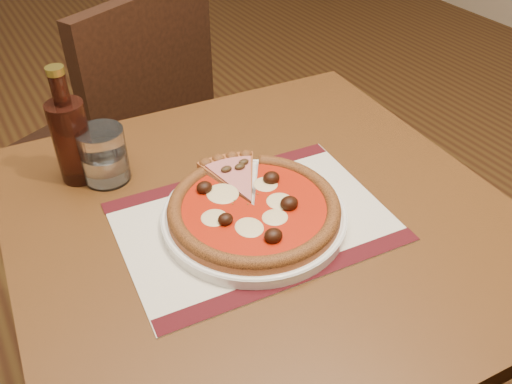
{
  "coord_description": "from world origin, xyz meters",
  "views": [
    {
      "loc": [
        -0.71,
        -1.38,
        1.33
      ],
      "look_at": [
        -0.34,
        -0.78,
        0.78
      ],
      "focal_mm": 38.0,
      "sensor_mm": 36.0,
      "label": 1
    }
  ],
  "objects_px": {
    "table": "(262,256)",
    "water_glass": "(104,155)",
    "plate": "(254,217)",
    "pizza": "(254,208)",
    "chair_far": "(130,130)",
    "bottle": "(71,137)"
  },
  "relations": [
    {
      "from": "pizza",
      "to": "water_glass",
      "type": "relative_size",
      "value": 2.78
    },
    {
      "from": "plate",
      "to": "chair_far",
      "type": "bearing_deg",
      "value": 87.73
    },
    {
      "from": "table",
      "to": "pizza",
      "type": "distance_m",
      "value": 0.13
    },
    {
      "from": "chair_far",
      "to": "bottle",
      "type": "relative_size",
      "value": 4.35
    },
    {
      "from": "plate",
      "to": "pizza",
      "type": "relative_size",
      "value": 1.08
    },
    {
      "from": "plate",
      "to": "water_glass",
      "type": "xyz_separation_m",
      "value": [
        -0.16,
        0.24,
        0.04
      ]
    },
    {
      "from": "water_glass",
      "to": "table",
      "type": "bearing_deg",
      "value": -50.18
    },
    {
      "from": "table",
      "to": "chair_far",
      "type": "distance_m",
      "value": 0.73
    },
    {
      "from": "chair_far",
      "to": "plate",
      "type": "bearing_deg",
      "value": 62.85
    },
    {
      "from": "pizza",
      "to": "bottle",
      "type": "height_order",
      "value": "bottle"
    },
    {
      "from": "table",
      "to": "bottle",
      "type": "bearing_deg",
      "value": 131.94
    },
    {
      "from": "chair_far",
      "to": "water_glass",
      "type": "bearing_deg",
      "value": 43.72
    },
    {
      "from": "plate",
      "to": "bottle",
      "type": "height_order",
      "value": "bottle"
    },
    {
      "from": "table",
      "to": "water_glass",
      "type": "xyz_separation_m",
      "value": [
        -0.19,
        0.23,
        0.15
      ]
    },
    {
      "from": "water_glass",
      "to": "pizza",
      "type": "bearing_deg",
      "value": -55.52
    },
    {
      "from": "plate",
      "to": "bottle",
      "type": "relative_size",
      "value": 1.4
    },
    {
      "from": "water_glass",
      "to": "bottle",
      "type": "relative_size",
      "value": 0.47
    },
    {
      "from": "chair_far",
      "to": "pizza",
      "type": "relative_size",
      "value": 3.35
    },
    {
      "from": "chair_far",
      "to": "pizza",
      "type": "distance_m",
      "value": 0.77
    },
    {
      "from": "plate",
      "to": "water_glass",
      "type": "distance_m",
      "value": 0.29
    },
    {
      "from": "bottle",
      "to": "pizza",
      "type": "bearing_deg",
      "value": -52.6
    },
    {
      "from": "bottle",
      "to": "chair_far",
      "type": "bearing_deg",
      "value": 63.18
    }
  ]
}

